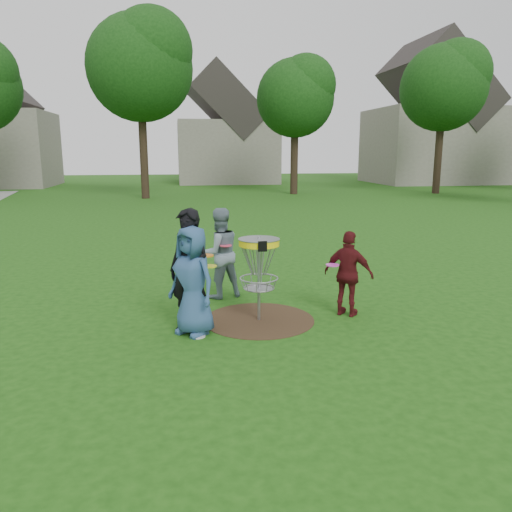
{
  "coord_description": "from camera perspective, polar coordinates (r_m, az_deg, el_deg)",
  "views": [
    {
      "loc": [
        -1.26,
        -7.61,
        2.71
      ],
      "look_at": [
        0.0,
        0.3,
        1.0
      ],
      "focal_mm": 35.0,
      "sensor_mm": 36.0,
      "label": 1
    }
  ],
  "objects": [
    {
      "name": "ground",
      "position": [
        8.17,
        0.33,
        -7.31
      ],
      "size": [
        100.0,
        100.0,
        0.0
      ],
      "primitive_type": "plane",
      "color": "#19470F",
      "rests_on": "ground"
    },
    {
      "name": "dirt_patch",
      "position": [
        8.17,
        0.33,
        -7.28
      ],
      "size": [
        1.8,
        1.8,
        0.01
      ],
      "primitive_type": "cylinder",
      "color": "#47331E",
      "rests_on": "ground"
    },
    {
      "name": "player_blue",
      "position": [
        7.42,
        -7.26,
        -2.81
      ],
      "size": [
        0.93,
        0.93,
        1.64
      ],
      "primitive_type": "imported",
      "rotation": [
        0.0,
        0.0,
        -0.79
      ],
      "color": "#2D4F7C",
      "rests_on": "ground"
    },
    {
      "name": "player_black",
      "position": [
        7.49,
        -7.67,
        -1.73
      ],
      "size": [
        0.81,
        0.79,
        1.88
      ],
      "primitive_type": "imported",
      "rotation": [
        0.0,
        0.0,
        -0.75
      ],
      "color": "black",
      "rests_on": "ground"
    },
    {
      "name": "player_grey",
      "position": [
        9.23,
        -4.22,
        0.33
      ],
      "size": [
        0.97,
        0.85,
        1.68
      ],
      "primitive_type": "imported",
      "rotation": [
        0.0,
        0.0,
        3.45
      ],
      "color": "gray",
      "rests_on": "ground"
    },
    {
      "name": "player_maroon",
      "position": [
        8.34,
        10.54,
        -2.02
      ],
      "size": [
        0.87,
        0.79,
        1.42
      ],
      "primitive_type": "imported",
      "rotation": [
        0.0,
        0.0,
        2.47
      ],
      "color": "#531316",
      "rests_on": "ground"
    },
    {
      "name": "disc_on_grass",
      "position": [
        7.52,
        -6.65,
        -9.08
      ],
      "size": [
        0.22,
        0.22,
        0.02
      ],
      "primitive_type": "cylinder",
      "color": "silver",
      "rests_on": "ground"
    },
    {
      "name": "disc_golf_basket",
      "position": [
        7.89,
        0.34,
        -0.31
      ],
      "size": [
        0.66,
        0.67,
        1.38
      ],
      "color": "#9EA0A5",
      "rests_on": "ground"
    },
    {
      "name": "held_discs",
      "position": [
        8.0,
        -1.33,
        -0.18
      ],
      "size": [
        2.28,
        1.69,
        0.3
      ],
      "color": "yellow",
      "rests_on": "ground"
    },
    {
      "name": "tree_row",
      "position": [
        28.54,
        -5.87,
        19.03
      ],
      "size": [
        51.2,
        17.42,
        9.9
      ],
      "color": "#38281C",
      "rests_on": "ground"
    },
    {
      "name": "house_row",
      "position": [
        41.14,
        -0.61,
        14.04
      ],
      "size": [
        44.5,
        10.65,
        11.62
      ],
      "color": "gray",
      "rests_on": "ground"
    }
  ]
}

